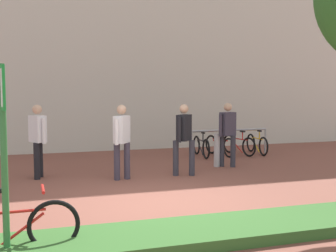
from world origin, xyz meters
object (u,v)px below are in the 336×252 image
at_px(bike_at_sign, 11,228).
at_px(person_suited_navy, 184,135).
at_px(parking_sign_post, 3,133).
at_px(bike_rack_cluster, 230,144).
at_px(person_shirt_blue, 122,137).
at_px(person_suited_dark, 228,130).
at_px(bollard_steel, 217,150).
at_px(person_shirt_white, 38,136).

distance_m(bike_at_sign, person_suited_navy, 5.43).
relative_size(parking_sign_post, bike_rack_cluster, 0.88).
bearing_deg(person_shirt_blue, person_suited_navy, 0.44).
height_order(parking_sign_post, person_suited_navy, parking_sign_post).
xyz_separation_m(bike_rack_cluster, person_suited_dark, (-0.93, -1.82, 0.64)).
relative_size(bike_at_sign, bollard_steel, 1.87).
distance_m(parking_sign_post, person_suited_dark, 7.13).
distance_m(bollard_steel, person_shirt_white, 4.61).
relative_size(bollard_steel, person_suited_navy, 0.52).
xyz_separation_m(bike_at_sign, bollard_steel, (4.87, 4.83, 0.10)).
bearing_deg(person_suited_dark, bollard_steel, 163.62).
bearing_deg(bollard_steel, person_suited_navy, -145.66).
bearing_deg(person_suited_navy, parking_sign_post, -131.92).
height_order(bollard_steel, person_shirt_blue, person_shirt_blue).
relative_size(bike_at_sign, person_suited_dark, 0.98).
xyz_separation_m(parking_sign_post, person_suited_navy, (3.68, 4.10, -0.56)).
bearing_deg(bollard_steel, parking_sign_post, -134.84).
bearing_deg(person_suited_navy, person_shirt_blue, -179.56).
xyz_separation_m(person_suited_dark, person_shirt_blue, (-3.01, -0.77, 0.00)).
distance_m(person_suited_dark, person_shirt_white, 4.85).
bearing_deg(bollard_steel, bike_at_sign, -135.28).
relative_size(bollard_steel, person_shirt_blue, 0.52).
relative_size(person_shirt_blue, person_suited_navy, 1.00).
bearing_deg(bike_rack_cluster, person_suited_navy, -133.38).
xyz_separation_m(person_shirt_white, person_suited_navy, (3.34, -0.71, 0.00)).
height_order(person_shirt_white, person_suited_navy, same).
relative_size(parking_sign_post, person_shirt_blue, 1.36).
relative_size(parking_sign_post, bike_at_sign, 1.40).
bearing_deg(bike_at_sign, parking_sign_post, -109.85).
relative_size(parking_sign_post, person_suited_navy, 1.36).
distance_m(bike_at_sign, person_shirt_white, 4.74).
distance_m(person_shirt_blue, person_suited_navy, 1.51).
xyz_separation_m(parking_sign_post, person_shirt_white, (0.34, 4.81, -0.56)).
bearing_deg(person_shirt_white, bollard_steel, 1.72).
xyz_separation_m(bollard_steel, person_shirt_blue, (-2.74, -0.85, 0.53)).
distance_m(parking_sign_post, bollard_steel, 7.06).
bearing_deg(bike_rack_cluster, person_shirt_white, -162.05).
relative_size(bike_rack_cluster, person_suited_navy, 1.55).
height_order(parking_sign_post, bike_at_sign, parking_sign_post).
bearing_deg(person_suited_navy, person_suited_dark, 26.89).
distance_m(bollard_steel, person_shirt_blue, 2.92).
xyz_separation_m(bike_at_sign, person_suited_dark, (5.14, 4.75, 0.63)).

